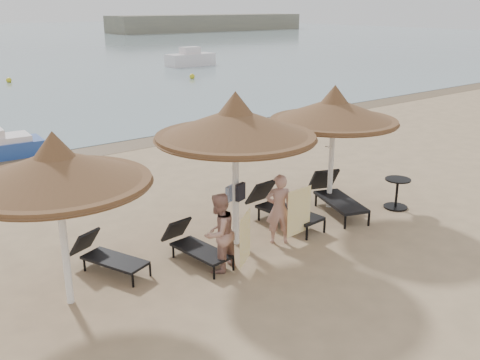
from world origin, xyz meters
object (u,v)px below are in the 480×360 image
object	(u,v)px
palapa_center	(235,124)
lounger_far_right	(335,195)
lounger_far_left	(106,255)
lounger_near_left	(194,244)
lounger_near_right	(281,206)
person_right	(279,203)
person_left	(219,227)
palapa_right	(334,111)
pedal_boat	(8,146)
side_table	(397,194)
palapa_left	(56,169)

from	to	relation	value
palapa_center	lounger_far_right	world-z (taller)	palapa_center
lounger_far_left	lounger_near_left	xyz separation A→B (m)	(1.56, -0.65, 0.01)
lounger_near_right	person_right	world-z (taller)	person_right
lounger_far_left	person_left	size ratio (longest dim) A/B	0.94
lounger_near_left	person_right	bearing A→B (deg)	-18.91
lounger_near_right	lounger_far_right	size ratio (longest dim) A/B	0.95
lounger_far_left	palapa_right	bearing A→B (deg)	-24.16
palapa_center	palapa_right	distance (m)	3.18
person_right	pedal_boat	world-z (taller)	person_right
lounger_far_left	lounger_far_right	size ratio (longest dim) A/B	0.79
palapa_center	pedal_boat	world-z (taller)	palapa_center
lounger_near_right	side_table	bearing A→B (deg)	-24.38
palapa_right	lounger_far_left	world-z (taller)	palapa_right
palapa_center	person_left	size ratio (longest dim) A/B	1.83
lounger_far_right	person_left	size ratio (longest dim) A/B	1.19
palapa_right	person_left	size ratio (longest dim) A/B	1.72
palapa_right	lounger_far_left	bearing A→B (deg)	177.23
palapa_left	palapa_center	bearing A→B (deg)	2.15
lounger_near_left	lounger_near_right	xyz separation A→B (m)	(2.64, 0.36, 0.07)
person_left	person_right	bearing A→B (deg)	171.60
palapa_right	lounger_far_left	distance (m)	6.22
person_left	pedal_boat	size ratio (longest dim) A/B	0.82
palapa_left	lounger_far_right	xyz separation A→B (m)	(6.74, 0.14, -1.97)
lounger_near_right	person_left	xyz separation A→B (m)	(-2.50, -1.03, 0.50)
person_right	pedal_boat	xyz separation A→B (m)	(-2.52, 10.64, -0.52)
palapa_left	side_table	distance (m)	8.36
person_left	person_right	world-z (taller)	person_left
palapa_left	person_left	world-z (taller)	palapa_left
palapa_center	lounger_near_left	bearing A→B (deg)	-175.66
lounger_near_right	person_left	world-z (taller)	person_left
lounger_near_left	side_table	size ratio (longest dim) A/B	2.22
lounger_near_left	person_left	distance (m)	0.89
palapa_center	palapa_right	bearing A→B (deg)	5.02
palapa_center	side_table	size ratio (longest dim) A/B	4.31
person_right	pedal_boat	size ratio (longest dim) A/B	0.81
palapa_right	lounger_far_left	xyz separation A→B (m)	(-5.84, 0.28, -2.11)
lounger_far_right	pedal_boat	xyz separation A→B (m)	(-4.85, 10.13, -0.04)
lounger_far_right	lounger_near_right	bearing A→B (deg)	-169.54
side_table	person_left	world-z (taller)	person_left
lounger_far_left	person_right	xyz separation A→B (m)	(3.43, -1.07, 0.56)
lounger_far_right	lounger_far_left	bearing A→B (deg)	-165.18
palapa_right	pedal_boat	distance (m)	11.21
palapa_left	lounger_near_left	distance (m)	3.27
side_table	palapa_right	bearing A→B (deg)	139.19
palapa_center	side_table	distance (m)	5.01
lounger_far_right	palapa_right	bearing A→B (deg)	91.78
lounger_near_right	lounger_far_left	bearing A→B (deg)	172.05
person_left	pedal_boat	bearing A→B (deg)	-102.23
palapa_center	person_right	distance (m)	1.92
lounger_near_left	lounger_far_right	bearing A→B (deg)	-4.92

